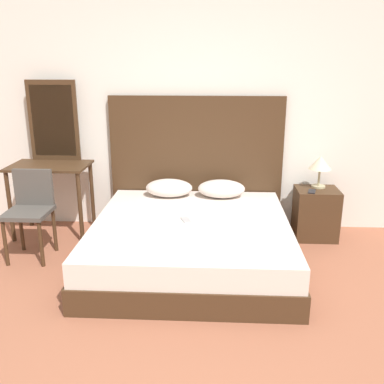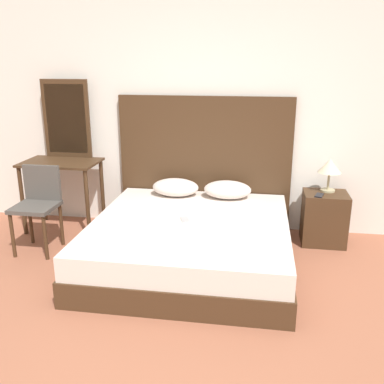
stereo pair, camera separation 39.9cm
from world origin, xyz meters
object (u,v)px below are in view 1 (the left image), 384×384
object	(u,v)px
phone_on_bed	(186,220)
vanity_desk	(51,178)
phone_on_nightstand	(312,191)
nightstand	(316,213)
table_lamp	(320,164)
chair	(31,207)
bed	(191,242)

from	to	relation	value
phone_on_bed	vanity_desk	distance (m)	1.66
phone_on_nightstand	nightstand	bearing A→B (deg)	49.23
table_lamp	chair	size ratio (longest dim) A/B	0.41
bed	table_lamp	world-z (taller)	table_lamp
nightstand	chair	size ratio (longest dim) A/B	0.64
vanity_desk	nightstand	bearing A→B (deg)	0.97
phone_on_bed	nightstand	bearing A→B (deg)	27.21
bed	table_lamp	xyz separation A→B (m)	(1.33, 0.78, 0.59)
phone_on_bed	phone_on_nightstand	xyz separation A→B (m)	(1.28, 0.60, 0.11)
phone_on_nightstand	chair	xyz separation A→B (m)	(-2.79, -0.50, -0.05)
nightstand	vanity_desk	distance (m)	2.90
phone_on_bed	table_lamp	distance (m)	1.63
nightstand	phone_on_nightstand	world-z (taller)	phone_on_nightstand
nightstand	chair	xyz separation A→B (m)	(-2.88, -0.60, 0.23)
phone_on_bed	vanity_desk	bearing A→B (deg)	156.69
table_lamp	chair	distance (m)	2.99
nightstand	phone_on_nightstand	size ratio (longest dim) A/B	3.35
nightstand	chair	world-z (taller)	chair
bed	nightstand	size ratio (longest dim) A/B	3.49
vanity_desk	phone_on_nightstand	bearing A→B (deg)	-0.97
nightstand	table_lamp	bearing A→B (deg)	74.63
nightstand	phone_on_nightstand	distance (m)	0.31
table_lamp	chair	xyz separation A→B (m)	(-2.90, -0.68, -0.30)
bed	phone_on_bed	bearing A→B (deg)	174.66
phone_on_bed	nightstand	xyz separation A→B (m)	(1.36, 0.70, -0.17)
nightstand	vanity_desk	xyz separation A→B (m)	(-2.87, -0.05, 0.37)
bed	vanity_desk	size ratio (longest dim) A/B	2.31
bed	chair	bearing A→B (deg)	176.13
nightstand	bed	bearing A→B (deg)	-151.71
phone_on_nightstand	bed	bearing A→B (deg)	-153.61
chair	vanity_desk	bearing A→B (deg)	89.61
chair	table_lamp	bearing A→B (deg)	13.12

